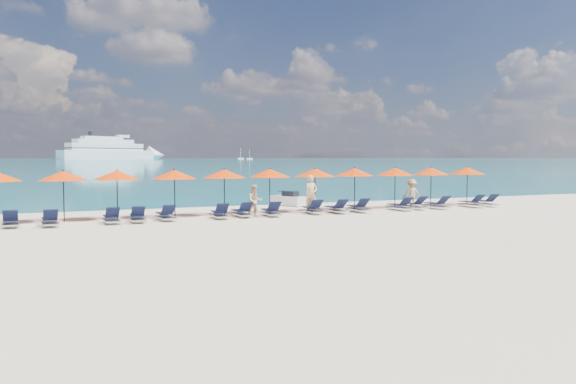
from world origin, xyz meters
name	(u,v)px	position (x,y,z in m)	size (l,w,h in m)	color
ground	(316,225)	(0.00, 0.00, 0.00)	(1400.00, 1400.00, 0.00)	beige
sea	(60,159)	(0.00, 660.00, 0.01)	(1600.00, 1300.00, 0.01)	#1FA9B2
cruise_ship	(117,151)	(56.95, 614.04, 9.07)	(121.97, 70.83, 34.87)	white
sailboat_near	(249,158)	(183.09, 537.66, 1.16)	(6.15, 2.05, 11.28)	white
sailboat_far	(241,158)	(184.31, 571.14, 1.27)	(6.76, 2.25, 12.40)	white
jetski	(288,200)	(2.57, 9.01, 0.34)	(1.67, 2.48, 0.83)	silver
beachgoer_a	(311,194)	(1.85, 4.39, 0.96)	(0.70, 0.46, 1.92)	tan
beachgoer_b	(255,201)	(-1.37, 3.75, 0.77)	(0.75, 0.43, 1.53)	tan
beachgoer_c	(412,194)	(8.15, 4.78, 0.81)	(1.04, 0.48, 1.61)	tan
umbrella_1	(63,176)	(-9.64, 5.22, 2.02)	(2.10, 2.10, 2.28)	black
umbrella_2	(117,175)	(-7.40, 5.25, 2.02)	(2.10, 2.10, 2.28)	black
umbrella_3	(174,174)	(-4.85, 5.05, 2.02)	(2.10, 2.10, 2.28)	black
umbrella_4	(224,174)	(-2.41, 5.21, 2.02)	(2.10, 2.10, 2.28)	black
umbrella_5	(270,173)	(-0.02, 5.30, 2.02)	(2.10, 2.10, 2.28)	black
umbrella_6	(315,173)	(2.46, 5.22, 2.02)	(2.10, 2.10, 2.28)	black
umbrella_7	(355,172)	(4.87, 5.31, 2.02)	(2.10, 2.10, 2.28)	black
umbrella_8	(395,172)	(7.28, 5.09, 2.02)	(2.10, 2.10, 2.28)	black
umbrella_9	(431,171)	(9.81, 5.26, 2.02)	(2.10, 2.10, 2.28)	black
umbrella_10	(467,171)	(12.24, 5.07, 2.02)	(2.10, 2.10, 2.28)	black
lounger_1	(11,221)	(-11.67, 4.13, 0.24)	(0.70, 1.73, 0.66)	silver
lounger_2	(50,221)	(-10.21, 3.80, 0.24)	(0.72, 1.73, 0.66)	silver
lounger_3	(111,218)	(-7.80, 3.85, 0.24)	(0.64, 1.71, 0.66)	silver
lounger_4	(137,217)	(-6.73, 3.86, 0.24)	(0.72, 1.73, 0.66)	silver
lounger_5	(166,215)	(-5.47, 4.07, 0.24)	(0.71, 1.73, 0.66)	silver
lounger_6	(220,214)	(-3.04, 3.86, 0.24)	(0.74, 1.74, 0.66)	silver
lounger_7	(242,212)	(-1.90, 4.07, 0.24)	(0.68, 1.72, 0.66)	silver
lounger_8	(271,211)	(-0.51, 3.85, 0.24)	(0.76, 1.75, 0.66)	silver
lounger_9	(312,209)	(1.81, 4.15, 0.24)	(0.74, 1.74, 0.66)	silver
lounger_10	(336,209)	(3.05, 3.96, 0.24)	(0.63, 1.70, 0.66)	silver
lounger_11	(358,208)	(4.33, 4.00, 0.24)	(0.69, 1.73, 0.66)	silver
lounger_12	(400,206)	(6.83, 3.93, 0.24)	(0.71, 1.73, 0.66)	silver
lounger_13	(415,205)	(7.90, 4.14, 0.24)	(0.73, 1.74, 0.66)	silver
lounger_14	(437,205)	(9.19, 3.86, 0.24)	(0.71, 1.73, 0.66)	silver
lounger_15	(472,203)	(11.62, 3.94, 0.24)	(0.63, 1.70, 0.66)	silver
lounger_16	(486,202)	(12.78, 4.06, 0.24)	(0.76, 1.75, 0.66)	silver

